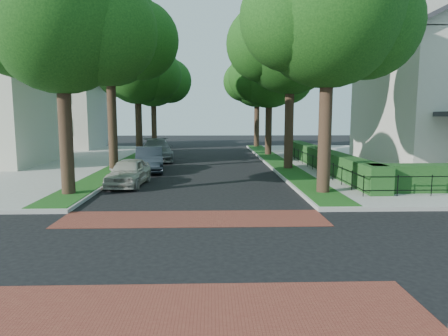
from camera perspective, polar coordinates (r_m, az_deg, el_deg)
The scene contains 19 objects.
ground at distance 10.62m, azimuth -5.22°, elevation -11.64°, with size 120.00×120.00×0.00m, color black.
crosswalk_far at distance 13.68m, azimuth -4.43°, elevation -7.22°, with size 9.00×2.20×0.01m, color maroon.
crosswalk_near at distance 7.68m, azimuth -6.72°, elevation -19.45°, with size 9.00×2.20×0.01m, color maroon.
grass_strip_ne at distance 29.69m, azimuth 7.46°, elevation 1.04°, with size 1.60×29.80×0.02m, color #154413.
grass_strip_nw at distance 29.92m, azimuth -13.42°, elevation 0.95°, with size 1.60×29.80×0.02m, color #154413.
tree_right_near at distance 18.43m, azimuth 14.85°, elevation 20.29°, with size 7.75×6.67×10.66m.
tree_right_mid at distance 26.14m, azimuth 9.65°, elevation 17.35°, with size 8.25×7.09×11.22m.
tree_right_far at distance 34.77m, azimuth 6.60°, elevation 13.14°, with size 7.25×6.23×9.74m.
tree_right_back at distance 43.69m, azimuth 4.86°, elevation 12.48°, with size 7.50×6.45×10.20m.
tree_left_near at distance 18.66m, azimuth -21.82°, elevation 18.71°, with size 7.50×6.45×10.20m.
tree_left_mid at distance 26.42m, azimuth -15.72°, elevation 17.87°, with size 8.00×6.88×11.48m.
tree_left_far at distance 34.95m, azimuth -12.06°, elevation 13.34°, with size 7.00×6.02×9.86m.
tree_left_back at distance 43.85m, azimuth -9.93°, elevation 12.56°, with size 7.75×6.66×10.44m.
hedge_main_road at distance 26.14m, azimuth 13.91°, elevation 1.31°, with size 1.00×18.00×1.20m, color #143C17.
fence_main_road at distance 25.95m, azimuth 12.19°, elevation 0.99°, with size 0.06×18.00×0.90m, color black, non-canonical shape.
house_left_far at distance 45.03m, azimuth -23.07°, elevation 8.92°, with size 10.00×9.00×10.14m.
parked_car_front at distance 20.36m, azimuth -13.47°, elevation -0.57°, with size 1.62×4.02×1.37m, color #B2AEA0.
parked_car_middle at distance 25.24m, azimuth -10.62°, elevation 1.22°, with size 1.61×4.63×1.53m, color #1E252D.
parked_car_rear at distance 31.18m, azimuth -9.60°, elevation 2.53°, with size 2.30×5.65×1.64m, color slate.
Camera 1 is at (0.63, -10.02, 3.48)m, focal length 32.00 mm.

